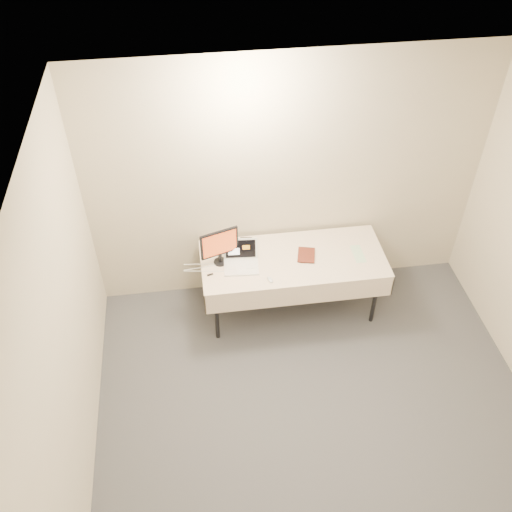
{
  "coord_description": "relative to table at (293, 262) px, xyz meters",
  "views": [
    {
      "loc": [
        -0.96,
        -2.11,
        4.6
      ],
      "look_at": [
        -0.39,
        1.99,
        0.86
      ],
      "focal_mm": 40.0,
      "sensor_mm": 36.0,
      "label": 1
    }
  ],
  "objects": [
    {
      "name": "clicker",
      "position": [
        -0.28,
        -0.29,
        0.07
      ],
      "size": [
        0.07,
        0.1,
        0.02
      ],
      "primitive_type": "ellipsoid",
      "rotation": [
        0.0,
        0.0,
        0.35
      ],
      "color": "silver",
      "rests_on": "table"
    },
    {
      "name": "ground",
      "position": [
        0.0,
        -2.05,
        -0.68
      ],
      "size": [
        5.0,
        5.0,
        0.0
      ],
      "primitive_type": "plane",
      "color": "#424247",
      "rests_on": "ground"
    },
    {
      "name": "paper_form",
      "position": [
        0.66,
        -0.03,
        0.06
      ],
      "size": [
        0.11,
        0.27,
        0.0
      ],
      "primitive_type": "cube",
      "rotation": [
        0.0,
        0.0,
        0.0
      ],
      "color": "#BBE0B2",
      "rests_on": "table"
    },
    {
      "name": "table",
      "position": [
        0.0,
        0.0,
        0.0
      ],
      "size": [
        1.86,
        0.81,
        0.74
      ],
      "color": "black",
      "rests_on": "ground"
    },
    {
      "name": "back_wall",
      "position": [
        0.0,
        0.45,
        0.67
      ],
      "size": [
        4.0,
        0.1,
        2.7
      ],
      "primitive_type": "cube",
      "color": "beige",
      "rests_on": "ground"
    },
    {
      "name": "alarm_clock",
      "position": [
        -0.44,
        0.3,
        0.09
      ],
      "size": [
        0.13,
        0.07,
        0.05
      ],
      "rotation": [
        0.0,
        0.0,
        -0.13
      ],
      "color": "black",
      "rests_on": "table"
    },
    {
      "name": "book",
      "position": [
        0.05,
        0.03,
        0.18
      ],
      "size": [
        0.17,
        0.06,
        0.23
      ],
      "primitive_type": "imported",
      "rotation": [
        0.0,
        0.0,
        -0.25
      ],
      "color": "maroon",
      "rests_on": "table"
    },
    {
      "name": "monitor",
      "position": [
        -0.73,
        0.04,
        0.3
      ],
      "size": [
        0.38,
        0.17,
        0.4
      ],
      "rotation": [
        0.0,
        0.0,
        0.31
      ],
      "color": "black",
      "rests_on": "table"
    },
    {
      "name": "usb_dongle",
      "position": [
        -0.85,
        -0.13,
        0.07
      ],
      "size": [
        0.06,
        0.03,
        0.01
      ],
      "primitive_type": "cube",
      "rotation": [
        0.0,
        0.0,
        0.27
      ],
      "color": "black",
      "rests_on": "table"
    },
    {
      "name": "laptop",
      "position": [
        -0.53,
        -0.01,
        0.12
      ],
      "size": [
        0.36,
        0.33,
        0.23
      ],
      "rotation": [
        0.0,
        0.0,
        -0.08
      ],
      "color": "white",
      "rests_on": "table"
    }
  ]
}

